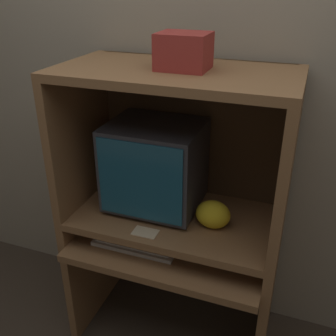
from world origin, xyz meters
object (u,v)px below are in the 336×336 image
Objects in this scene: crt_monitor at (155,165)px; storage_box at (184,51)px; mouse at (189,255)px; snack_bag at (213,214)px; keyboard at (136,244)px; book_stack at (182,58)px.

storage_box is at bearing -16.00° from crt_monitor.
snack_bag reaches higher than mouse.
mouse is (0.23, -0.18, -0.33)m from crt_monitor.
mouse is 0.22m from snack_bag.
keyboard is 0.27m from mouse.
keyboard is 2.57× the size of snack_bag.
keyboard is 0.87m from book_stack.
crt_monitor is 0.36m from snack_bag.
book_stack is at bearing 17.35° from crt_monitor.
book_stack reaches higher than snack_bag.
crt_monitor is 2.70× the size of book_stack.
keyboard is 2.54× the size of book_stack.
storage_box is (-0.09, 0.14, 0.87)m from mouse.
book_stack reaches higher than mouse.
storage_box is (0.03, -0.08, 0.04)m from book_stack.
mouse reaches higher than keyboard.
crt_monitor reaches higher than snack_bag.
book_stack is 0.09m from storage_box.
snack_bag is at bearing 51.96° from mouse.
crt_monitor is at bearing 142.52° from mouse.
snack_bag is 0.69m from book_stack.
mouse is at bearing -61.15° from book_stack.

